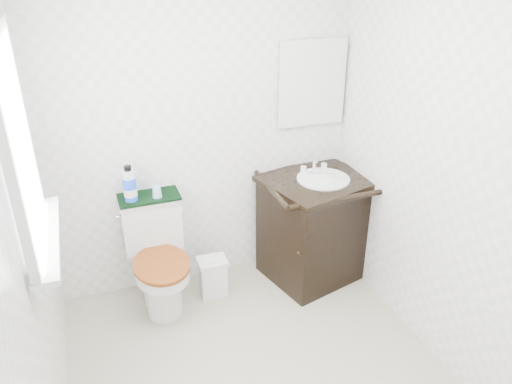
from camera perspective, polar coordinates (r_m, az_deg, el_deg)
floor at (r=3.19m, az=0.78°, el=-20.75°), size 2.40×2.40×0.00m
wall_back at (r=3.51m, az=-6.13°, el=7.27°), size 2.40×0.00×2.40m
wall_front at (r=1.61m, az=17.43°, el=-20.24°), size 2.40×0.00×2.40m
wall_left at (r=2.35m, az=-25.13°, el=-5.51°), size 0.00×2.40×2.40m
wall_right at (r=2.99m, az=21.04°, el=2.13°), size 0.00×2.40×2.40m
window at (r=2.43m, az=-25.73°, el=4.66°), size 0.02×0.70×0.90m
mirror at (r=3.69m, az=6.41°, el=12.25°), size 0.50×0.02×0.60m
toilet at (r=3.62m, az=-11.17°, el=-7.69°), size 0.42×0.62×0.78m
vanity at (r=3.82m, az=6.78°, el=-3.74°), size 0.86×0.79×0.92m
trash_bin at (r=3.73m, az=-4.95°, el=-9.61°), size 0.21×0.17×0.30m
towel at (r=3.50m, az=-12.15°, el=-0.55°), size 0.41×0.22×0.02m
mouthwash_bottle at (r=3.41m, az=-14.25°, el=0.82°), size 0.09×0.09×0.25m
cup at (r=3.45m, az=-11.26°, el=0.05°), size 0.06×0.06×0.08m
soap_bar at (r=3.71m, az=6.33°, el=2.20°), size 0.06×0.04×0.02m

